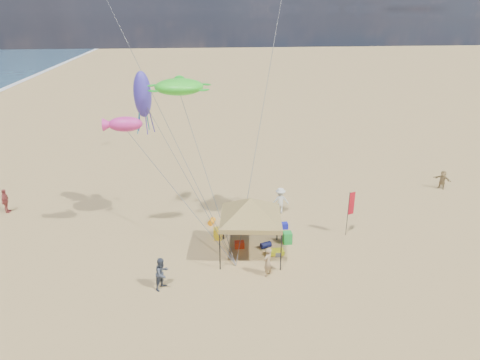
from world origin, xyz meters
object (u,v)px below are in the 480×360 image
Objects in this scene: canopy_tent at (251,200)px; person_far_a at (5,201)px; chair_green at (287,238)px; cooler_red at (239,245)px; person_near_b at (162,273)px; chair_yellow at (218,234)px; person_near_a at (268,262)px; person_far_c at (442,179)px; cooler_blue at (283,226)px; feather_flag at (351,206)px; person_near_c at (280,201)px; beach_cart at (276,252)px.

person_far_a is at bearing 155.87° from canopy_tent.
chair_green is (2.33, 0.94, -2.97)m from canopy_tent.
person_near_b is (-4.19, -3.41, 0.66)m from cooler_red.
chair_yellow is at bearing 135.89° from cooler_red.
person_far_c is (15.34, 9.94, -0.08)m from person_near_a.
person_near_a reaches higher than chair_green.
cooler_blue is 0.77× the size of chair_green.
cooler_blue is (-3.77, 1.20, -1.74)m from feather_flag.
person_far_c is (9.69, 6.23, -1.20)m from feather_flag.
cooler_red is 16.51m from person_far_a.
cooler_blue is at bearing -155.77° from person_near_a.
feather_flag reaches higher than person_near_b.
person_near_b is at bearing -123.35° from chair_yellow.
person_near_a is (0.60, -2.19, -2.51)m from canopy_tent.
person_near_b is 10.64m from person_near_c.
chair_green is 0.41× the size of person_far_a.
person_near_c reaches higher than chair_green.
chair_green is 4.16m from chair_yellow.
chair_yellow is at bearing -112.23° from person_far_c.
canopy_tent is 17.91m from person_far_c.
cooler_red is at bearing -107.52° from person_far_c.
canopy_tent reaches higher than person_far_a.
cooler_red is at bearing 152.11° from beach_cart.
cooler_red is 2.88m from chair_green.
chair_green is at bearing 53.35° from beach_cart.
person_near_a is at bearing -120.78° from person_far_a.
chair_yellow is at bearing 177.46° from feather_flag.
canopy_tent is 4.83m from cooler_blue.
feather_flag is 11.81m from person_near_b.
canopy_tent is at bearing 167.57° from beach_cart.
feather_flag is 1.58× the size of person_near_c.
person_near_a is (-0.80, -1.89, 0.61)m from beach_cart.
canopy_tent is 7.13× the size of beach_cart.
chair_green is 1.56m from beach_cart.
cooler_red is 0.77× the size of chair_green.
chair_yellow reaches higher than cooler_red.
person_far_c is (13.46, 5.03, 0.54)m from cooler_blue.
person_far_a is (-14.03, 5.19, 0.50)m from chair_yellow.
canopy_tent is 3.89m from chair_green.
cooler_red is 0.37× the size of person_far_c.
feather_flag is 5.03m from person_near_c.
chair_yellow is 3.81m from beach_cart.
person_near_b is at bearing -140.89° from cooler_red.
feather_flag reaches higher than cooler_blue.
cooler_blue is 0.33× the size of person_near_a.
person_near_c reaches higher than person_near_a.
feather_flag is at bearing 13.64° from canopy_tent.
canopy_tent is at bearing -115.42° from person_far_a.
cooler_red is 0.60× the size of beach_cart.
feather_flag is 1.70× the size of person_far_a.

